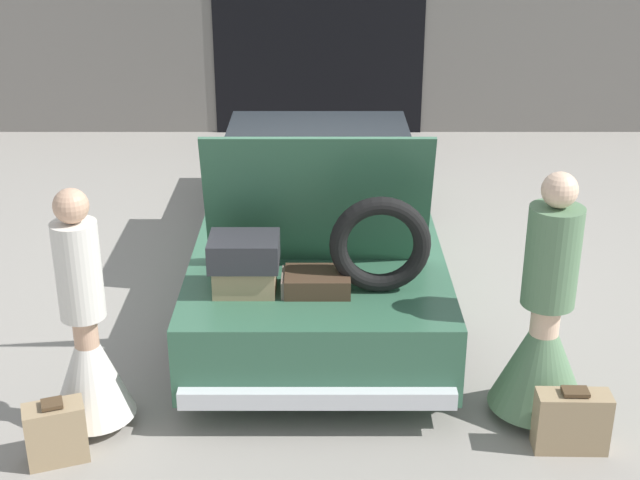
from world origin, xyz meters
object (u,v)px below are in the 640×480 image
car (320,214)px  person_left (90,344)px  suitcase_beside_left_person (58,432)px  person_right (546,334)px  suitcase_beside_right_person (574,422)px

car → person_left: car is taller
suitcase_beside_left_person → car: bearing=59.8°
car → person_right: car is taller
person_left → person_right: bearing=90.7°
person_right → suitcase_beside_left_person: bearing=111.7°
car → suitcase_beside_right_person: size_ratio=10.88×
person_right → suitcase_beside_left_person: 3.15m
suitcase_beside_right_person → person_left: bearing=174.9°
person_right → suitcase_beside_right_person: person_right is taller
person_left → suitcase_beside_right_person: (3.07, -0.27, -0.39)m
car → person_right: 2.70m
car → suitcase_beside_left_person: size_ratio=11.94×
suitcase_beside_left_person → suitcase_beside_right_person: 3.21m
person_left → suitcase_beside_left_person: 0.57m
person_right → suitcase_beside_right_person: 0.58m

